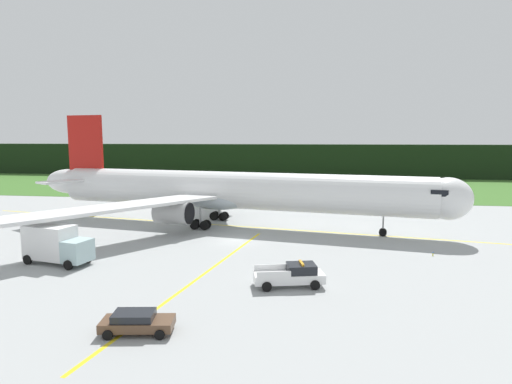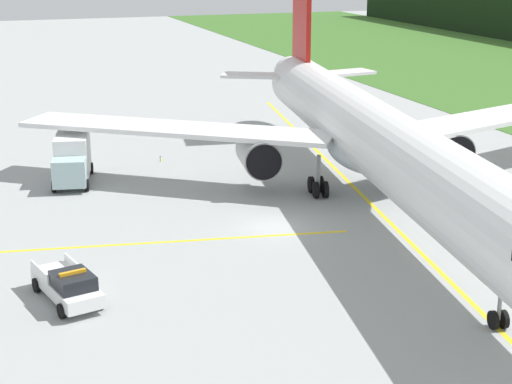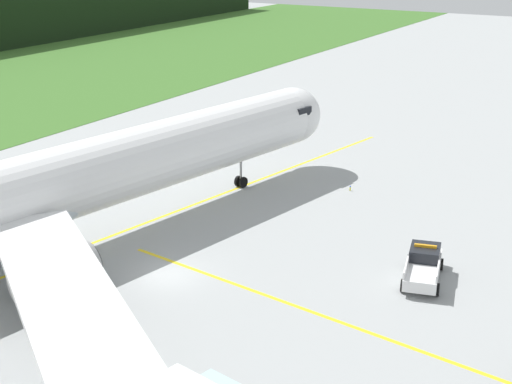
{
  "view_description": "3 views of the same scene",
  "coord_description": "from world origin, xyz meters",
  "views": [
    {
      "loc": [
        9.22,
        -46.2,
        11.68
      ],
      "look_at": [
        1.19,
        9.22,
        4.46
      ],
      "focal_mm": 29.73,
      "sensor_mm": 36.0,
      "label": 1
    },
    {
      "loc": [
        46.46,
        -17.35,
        17.43
      ],
      "look_at": [
        5.25,
        -3.01,
        4.15
      ],
      "focal_mm": 57.17,
      "sensor_mm": 36.0,
      "label": 2
    },
    {
      "loc": [
        -35.59,
        -26.78,
        20.49
      ],
      "look_at": [
        5.77,
        -2.97,
        4.25
      ],
      "focal_mm": 54.97,
      "sensor_mm": 36.0,
      "label": 3
    }
  ],
  "objects": [
    {
      "name": "ground",
      "position": [
        0.0,
        0.0,
        0.0
      ],
      "size": [
        320.0,
        320.0,
        0.0
      ],
      "primitive_type": "plane",
      "color": "#9B9E9E"
    },
    {
      "name": "taxiway_centerline_main",
      "position": [
        -1.52,
        8.04,
        0.0
      ],
      "size": [
        78.56,
        13.09,
        0.01
      ],
      "primitive_type": "cube",
      "rotation": [
        0.0,
        0.0,
        -0.16
      ],
      "color": "yellow",
      "rests_on": "ground"
    },
    {
      "name": "taxiway_centerline_spur",
      "position": [
        -0.31,
        -12.13,
        0.0
      ],
      "size": [
        5.59,
        32.55,
        0.01
      ],
      "primitive_type": "cube",
      "rotation": [
        0.0,
        0.0,
        -1.73
      ],
      "color": "yellow",
      "rests_on": "ground"
    },
    {
      "name": "airliner",
      "position": [
        -2.34,
        8.17,
        4.69
      ],
      "size": [
        58.59,
        48.85,
        14.88
      ],
      "color": "silver",
      "rests_on": "ground"
    },
    {
      "name": "ops_pickup_truck",
      "position": [
        7.37,
        -13.83,
        0.9
      ],
      "size": [
        5.82,
        3.24,
        1.94
      ],
      "color": "white",
      "rests_on": "ground"
    },
    {
      "name": "catering_truck",
      "position": [
        -14.72,
        -10.86,
        1.86
      ],
      "size": [
        6.81,
        3.79,
        3.72
      ],
      "color": "#A4C2C5",
      "rests_on": "ground"
    },
    {
      "name": "taxiway_edge_light_west",
      "position": [
        -18.5,
        -3.23,
        0.27
      ],
      "size": [
        0.12,
        0.12,
        0.5
      ],
      "color": "yellow",
      "rests_on": "ground"
    }
  ]
}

